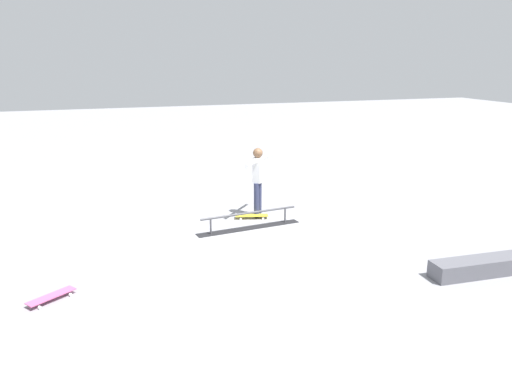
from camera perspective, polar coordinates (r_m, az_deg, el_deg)
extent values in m
plane|color=gray|center=(10.95, 2.82, -5.21)|extent=(60.00, 60.00, 0.00)
cube|color=black|center=(11.49, -0.78, -4.16)|extent=(2.51, 0.53, 0.01)
cylinder|color=#47474C|center=(11.82, 3.35, -2.69)|extent=(0.04, 0.04, 0.37)
cylinder|color=#47474C|center=(11.10, -5.21, -3.95)|extent=(0.04, 0.04, 0.37)
cylinder|color=#47474C|center=(11.37, -0.79, -2.42)|extent=(2.33, 0.32, 0.05)
cube|color=#595960|center=(10.08, 25.19, -7.63)|extent=(2.33, 0.54, 0.31)
cylinder|color=#2D3351|center=(12.29, 0.35, -0.75)|extent=(0.18, 0.18, 0.86)
cylinder|color=#2D3351|center=(12.14, 0.05, -0.96)|extent=(0.18, 0.18, 0.86)
cube|color=white|center=(12.03, 0.21, 2.52)|extent=(0.30, 0.30, 0.61)
sphere|color=brown|center=(11.95, 0.21, 4.50)|extent=(0.23, 0.23, 0.23)
cylinder|color=white|center=(12.35, 0.91, 3.96)|extent=(0.44, 0.49, 0.08)
cylinder|color=white|center=(11.62, -0.54, 3.24)|extent=(0.44, 0.49, 0.08)
cube|color=yellow|center=(12.14, -0.50, -2.70)|extent=(0.82, 0.40, 0.02)
cylinder|color=white|center=(12.28, 0.75, -2.74)|extent=(0.06, 0.04, 0.05)
cylinder|color=white|center=(12.07, 0.82, -3.08)|extent=(0.06, 0.04, 0.05)
cylinder|color=white|center=(12.26, -1.79, -2.78)|extent=(0.06, 0.04, 0.05)
cylinder|color=white|center=(12.04, -1.77, -3.12)|extent=(0.06, 0.04, 0.05)
cube|color=#E05993|center=(8.88, -22.41, -10.95)|extent=(0.77, 0.62, 0.02)
cylinder|color=white|center=(9.11, -21.27, -10.51)|extent=(0.06, 0.06, 0.05)
cylinder|color=white|center=(8.93, -20.47, -10.97)|extent=(0.06, 0.06, 0.05)
cylinder|color=white|center=(8.88, -24.29, -11.54)|extent=(0.06, 0.06, 0.05)
cylinder|color=white|center=(8.70, -23.53, -12.04)|extent=(0.06, 0.06, 0.05)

